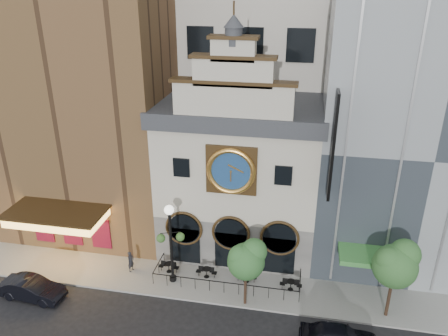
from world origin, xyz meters
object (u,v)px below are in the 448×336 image
Objects in this scene: bistro_2 at (246,276)px; bistro_3 at (291,285)px; car_left at (32,289)px; tree_left at (247,259)px; tree_right at (396,263)px; lamppost at (170,235)px; bistro_1 at (206,272)px; pedestrian at (131,261)px; bistro_0 at (169,267)px.

bistro_2 and bistro_3 have the same top height.
bistro_3 is 0.34× the size of car_left.
tree_left is 0.88× the size of tree_right.
tree_right is (15.09, -0.79, 0.26)m from lamppost.
bistro_1 is at bearing 145.51° from tree_left.
pedestrian is at bearing -50.70° from car_left.
pedestrian is 0.34× the size of tree_left.
tree_right is (9.72, -1.65, 3.69)m from bistro_2.
bistro_2 is 0.32× the size of tree_left.
tree_left is 9.45m from tree_right.
bistro_3 is 12.12m from pedestrian.
bistro_0 is 0.34× the size of car_left.
lamppost is (0.60, -0.94, 3.44)m from bistro_0.
bistro_0 is 1.00× the size of bistro_3.
lamppost is (-8.65, -0.55, 3.44)m from bistro_3.
bistro_1 is 0.93× the size of pedestrian.
car_left reaches higher than bistro_1.
tree_left is (14.89, 2.11, 3.05)m from car_left.
bistro_2 is at bearing -9.89° from lamppost.
tree_right reaches higher than bistro_3.
pedestrian is 9.76m from tree_left.
tree_left is at bearing -86.22° from pedestrian.
lamppost is (9.21, 3.54, 3.28)m from car_left.
lamppost reaches higher than tree_right.
car_left is 15.34m from tree_left.
car_left is at bearing -163.18° from bistro_2.
tree_left is (5.67, -1.43, -0.23)m from lamppost.
bistro_2 is at bearing -69.11° from car_left.
bistro_3 is 0.32× the size of tree_left.
lamppost reaches higher than bistro_2.
car_left is at bearing -167.10° from bistro_3.
bistro_0 is 9.26m from bistro_3.
bistro_0 is at bearing 159.39° from tree_left.
bistro_0 is 0.25× the size of lamppost.
tree_left reaches higher than bistro_0.
bistro_3 is at bearing -2.36° from bistro_0.
pedestrian is at bearing 152.42° from lamppost.
bistro_2 is 3.96m from tree_left.
bistro_1 is 6.29m from bistro_3.
tree_right is at bearing -6.26° from bistro_0.
tree_left is at bearing -146.33° from bistro_3.
car_left is 0.74× the size of lamppost.
bistro_1 is 1.00× the size of bistro_3.
pedestrian is at bearing 168.00° from tree_left.
tree_right reaches higher than bistro_2.
bistro_0 is 5.97m from bistro_2.
tree_right is at bearing 3.89° from tree_left.
pedestrian is at bearing -171.72° from bistro_0.
lamppost reaches higher than bistro_3.
bistro_1 and bistro_3 have the same top height.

